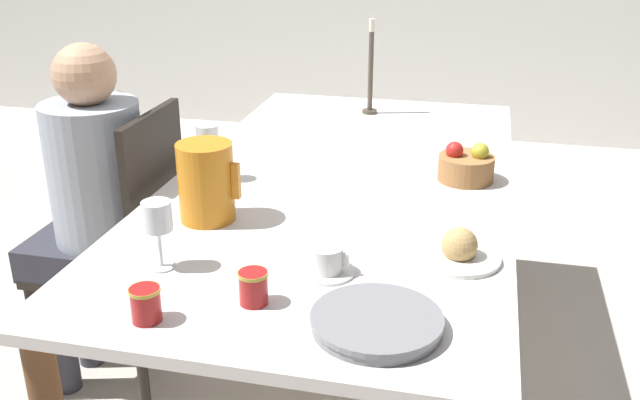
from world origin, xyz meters
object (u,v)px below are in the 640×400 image
(teacup_near_person, at_px, (326,262))
(serving_tray, at_px, (377,322))
(wine_glass_water, at_px, (208,140))
(bread_plate, at_px, (459,250))
(wine_glass_juice, at_px, (157,220))
(jam_jar_amber, at_px, (253,286))
(red_pitcher, at_px, (206,182))
(fruit_bowl, at_px, (466,166))
(person_seated, at_px, (90,194))
(candlestick_tall, at_px, (371,76))
(chair_person_side, at_px, (128,247))
(jam_jar_red, at_px, (146,303))

(teacup_near_person, distance_m, serving_tray, 0.26)
(wine_glass_water, distance_m, serving_tray, 0.97)
(serving_tray, distance_m, bread_plate, 0.37)
(wine_glass_juice, xyz_separation_m, jam_jar_amber, (0.26, -0.11, -0.08))
(red_pitcher, height_order, fruit_bowl, red_pitcher)
(serving_tray, xyz_separation_m, jam_jar_amber, (-0.27, 0.04, 0.03))
(person_seated, bearing_deg, serving_tray, -122.94)
(bread_plate, distance_m, candlestick_tall, 1.32)
(person_seated, distance_m, jam_jar_amber, 0.99)
(chair_person_side, bearing_deg, wine_glass_juice, -144.18)
(teacup_near_person, distance_m, jam_jar_red, 0.42)
(wine_glass_water, xyz_separation_m, wine_glass_juice, (0.10, -0.57, -0.01))
(fruit_bowl, bearing_deg, jam_jar_amber, -115.42)
(wine_glass_water, xyz_separation_m, serving_tray, (0.64, -0.72, -0.11))
(red_pitcher, bearing_deg, jam_jar_amber, -56.63)
(teacup_near_person, height_order, candlestick_tall, candlestick_tall)
(person_seated, relative_size, serving_tray, 4.44)
(chair_person_side, relative_size, fruit_bowl, 5.75)
(teacup_near_person, bearing_deg, person_seated, 152.34)
(bread_plate, bearing_deg, wine_glass_water, 154.28)
(wine_glass_water, height_order, teacup_near_person, wine_glass_water)
(teacup_near_person, bearing_deg, serving_tray, -53.85)
(wine_glass_juice, bearing_deg, serving_tray, -15.15)
(person_seated, distance_m, serving_tray, 1.23)
(wine_glass_water, xyz_separation_m, jam_jar_red, (0.17, -0.80, -0.09))
(serving_tray, bearing_deg, fruit_bowl, 81.42)
(serving_tray, relative_size, bread_plate, 1.34)
(jam_jar_amber, relative_size, fruit_bowl, 0.44)
(bread_plate, relative_size, jam_jar_red, 2.69)
(jam_jar_red, xyz_separation_m, fruit_bowl, (0.60, 0.97, 0.01))
(chair_person_side, relative_size, candlestick_tall, 2.58)
(wine_glass_juice, xyz_separation_m, fruit_bowl, (0.67, 0.75, -0.07))
(teacup_near_person, height_order, jam_jar_red, jam_jar_red)
(red_pitcher, distance_m, candlestick_tall, 1.18)
(red_pitcher, distance_m, teacup_near_person, 0.45)
(teacup_near_person, bearing_deg, jam_jar_amber, -125.56)
(person_seated, height_order, serving_tray, person_seated)
(bread_plate, bearing_deg, fruit_bowl, 90.99)
(person_seated, xyz_separation_m, teacup_near_person, (0.88, -0.46, 0.10))
(serving_tray, bearing_deg, jam_jar_amber, 171.87)
(person_seated, bearing_deg, wine_glass_water, -82.61)
(jam_jar_amber, height_order, jam_jar_red, same)
(serving_tray, bearing_deg, wine_glass_juice, 164.85)
(jam_jar_amber, distance_m, candlestick_tall, 1.55)
(teacup_near_person, distance_m, bread_plate, 0.32)
(wine_glass_juice, relative_size, candlestick_tall, 0.44)
(chair_person_side, bearing_deg, serving_tray, -126.87)
(wine_glass_water, height_order, serving_tray, wine_glass_water)
(fruit_bowl, bearing_deg, bread_plate, -89.01)
(person_seated, xyz_separation_m, fruit_bowl, (1.16, 0.23, 0.11))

